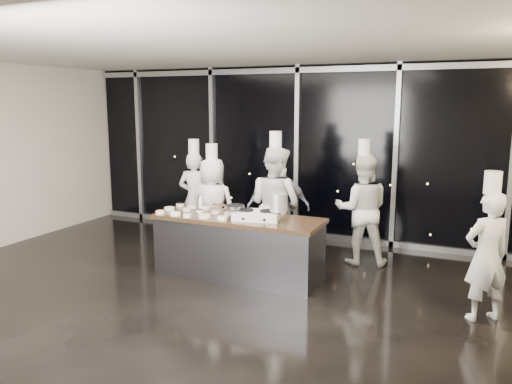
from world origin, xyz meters
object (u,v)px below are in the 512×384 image
at_px(demo_counter, 238,246).
at_px(chef_far_left, 195,197).
at_px(chef_center, 275,204).
at_px(chef_side, 487,254).
at_px(guest, 278,208).
at_px(frying_pan, 234,207).
at_px(chef_right, 362,209).
at_px(stock_pot, 278,202).
at_px(stove, 257,215).
at_px(chef_left, 213,206).

height_order(demo_counter, chef_far_left, chef_far_left).
relative_size(chef_center, chef_side, 1.18).
distance_m(guest, chef_side, 3.23).
xyz_separation_m(frying_pan, chef_right, (1.51, 1.46, -0.18)).
xyz_separation_m(stock_pot, chef_side, (2.65, -0.14, -0.37)).
xyz_separation_m(stove, frying_pan, (-0.33, -0.05, 0.10)).
relative_size(frying_pan, chef_center, 0.24).
distance_m(chef_left, guest, 1.13).
distance_m(chef_far_left, chef_right, 2.97).
bearing_deg(frying_pan, chef_left, 120.56).
bearing_deg(demo_counter, chef_right, 41.97).
bearing_deg(frying_pan, chef_side, -12.96).
bearing_deg(chef_far_left, stock_pot, 142.31).
bearing_deg(chef_far_left, chef_side, 156.76).
relative_size(demo_counter, chef_left, 1.32).
xyz_separation_m(stove, chef_far_left, (-1.79, 1.29, -0.11)).
xyz_separation_m(demo_counter, chef_far_left, (-1.47, 1.24, 0.40)).
relative_size(chef_far_left, chef_left, 1.02).
distance_m(chef_far_left, chef_side, 4.94).
xyz_separation_m(stock_pot, guest, (-0.39, 0.97, -0.30)).
bearing_deg(stove, stock_pot, -3.24).
relative_size(stove, chef_side, 0.40).
bearing_deg(stock_pot, chef_side, -2.99).
relative_size(demo_counter, frying_pan, 4.82).
bearing_deg(chef_side, chef_right, -76.16).
bearing_deg(guest, chef_far_left, -32.33).
xyz_separation_m(demo_counter, chef_center, (0.23, 0.86, 0.48)).
height_order(chef_right, chef_side, chef_right).
xyz_separation_m(frying_pan, guest, (0.25, 1.07, -0.20)).
height_order(chef_left, chef_right, chef_right).
distance_m(stock_pot, chef_center, 0.99).
bearing_deg(chef_center, chef_right, -141.27).
bearing_deg(stove, frying_pan, 176.56).
bearing_deg(stove, chef_right, 37.68).
distance_m(frying_pan, chef_far_left, 1.99).
bearing_deg(chef_center, stock_pot, 132.50).
bearing_deg(chef_right, demo_counter, 26.50).
height_order(stove, stock_pot, stock_pot).
relative_size(frying_pan, chef_far_left, 0.27).
xyz_separation_m(stock_pot, chef_right, (0.87, 1.36, -0.28)).
bearing_deg(chef_center, frying_pan, 94.00).
xyz_separation_m(stock_pot, chef_far_left, (-2.10, 1.24, -0.31)).
relative_size(frying_pan, chef_side, 0.29).
xyz_separation_m(chef_left, chef_right, (2.38, 0.53, 0.05)).
distance_m(demo_counter, guest, 1.07).
height_order(chef_far_left, chef_left, chef_far_left).
relative_size(chef_far_left, chef_right, 0.96).
xyz_separation_m(frying_pan, chef_center, (0.24, 0.97, -0.13)).
xyz_separation_m(chef_center, chef_side, (3.05, -1.01, -0.15)).
relative_size(chef_far_left, guest, 1.10).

